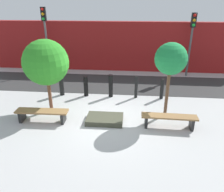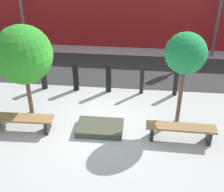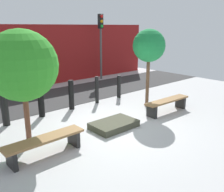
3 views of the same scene
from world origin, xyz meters
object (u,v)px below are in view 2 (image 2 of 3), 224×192
tree_behind_left_bench (23,55)px  planter_bed (100,128)px  bollard_far_right (176,83)px  traffic_light_mid_west (221,0)px  bench_right (181,130)px  bollard_far_left (43,75)px  tree_behind_right_bench (186,54)px  bollard_center (108,78)px  bench_left (21,121)px  bollard_left (76,78)px  bollard_right (142,80)px

tree_behind_left_bench → planter_bed: bearing=-17.5°
planter_bed → bollard_far_right: bollard_far_right is taller
bollard_far_right → traffic_light_mid_west: (1.90, 3.57, 2.02)m
bench_right → bollard_far_left: bollard_far_left is taller
planter_bed → bollard_far_right: 3.38m
bench_right → tree_behind_left_bench: (-4.70, 0.94, 1.69)m
tree_behind_right_bench → bollard_center: 3.34m
bollard_center → traffic_light_mid_west: bearing=39.8°
bench_right → tree_behind_right_bench: (-0.00, 0.94, 1.93)m
bench_left → bollard_far_right: bollard_far_right is taller
bench_left → tree_behind_right_bench: tree_behind_right_bench is taller
bench_left → traffic_light_mid_west: (6.64, 6.13, 2.17)m
bollard_left → traffic_light_mid_west: bearing=33.1°
tree_behind_left_bench → bollard_far_left: size_ratio=2.76×
traffic_light_mid_west → bollard_right: bearing=-130.9°
traffic_light_mid_west → bollard_left: bearing=-146.9°
bench_left → tree_behind_left_bench: size_ratio=0.67×
traffic_light_mid_west → bollard_far_right: bearing=-118.1°
planter_bed → bollard_far_right: size_ratio=1.41×
tree_behind_left_bench → bollard_right: size_ratio=2.73×
bollard_right → bollard_far_right: bollard_right is taller
planter_bed → tree_behind_left_bench: 3.14m
planter_bed → bollard_center: bearing=90.0°
bollard_far_left → traffic_light_mid_west: bearing=28.1°
bollard_center → bollard_far_right: bollard_center is taller
bench_left → bollard_right: bearing=34.5°
bollard_far_left → traffic_light_mid_west: size_ratio=0.29×
bench_right → bollard_far_right: (0.03, 2.56, 0.14)m
bollard_left → bollard_center: (1.19, 0.00, 0.06)m
tree_behind_left_bench → bollard_far_left: tree_behind_left_bench is taller
planter_bed → tree_behind_left_bench: bearing=162.5°
bollard_left → traffic_light_mid_west: (5.48, 3.57, 2.02)m
tree_behind_right_bench → bollard_right: bearing=125.6°
planter_bed → bollard_left: size_ratio=1.40×
tree_behind_left_bench → bench_left: bearing=-90.0°
bollard_right → bollard_far_left: bearing=180.0°
bench_right → bollard_left: 4.37m
bollard_left → traffic_light_mid_west: 6.84m
bollard_far_left → traffic_light_mid_west: (6.67, 3.57, 1.98)m
bollard_left → bollard_far_right: 3.58m
bollard_right → bollard_far_right: bearing=0.0°
bollard_left → bench_left: bearing=-114.3°
bollard_far_left → traffic_light_mid_west: 7.82m
bollard_left → bollard_far_right: (3.58, 0.00, -0.00)m
bench_left → bench_right: 4.70m
bollard_far_left → bollard_right: size_ratio=0.99×
bollard_center → bollard_right: (1.19, 0.00, -0.01)m
bench_right → bollard_right: bearing=115.7°
tree_behind_right_bench → bollard_far_right: bearing=88.8°
bench_left → tree_behind_left_bench: tree_behind_left_bench is taller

